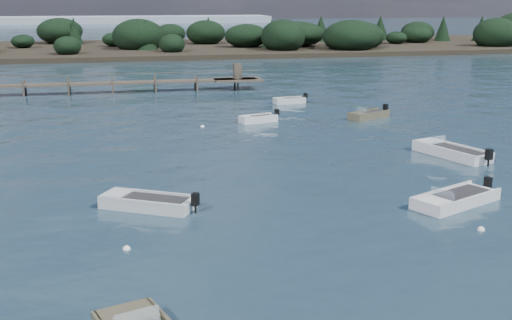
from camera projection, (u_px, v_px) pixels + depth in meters
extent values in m
plane|color=#182B38|center=(187.00, 77.00, 78.48)|extent=(400.00, 400.00, 0.00)
cube|color=silver|center=(456.00, 202.00, 30.26)|extent=(4.96, 3.53, 0.68)
cube|color=silver|center=(432.00, 201.00, 29.13)|extent=(1.67, 1.90, 0.14)
cube|color=#242426|center=(461.00, 194.00, 30.40)|extent=(3.46, 2.59, 0.12)
cube|color=silver|center=(471.00, 198.00, 29.53)|extent=(4.28, 2.05, 0.14)
cube|color=silver|center=(442.00, 190.00, 30.79)|extent=(4.28, 2.05, 0.14)
cube|color=black|center=(488.00, 182.00, 31.62)|extent=(0.38, 0.41, 0.53)
cylinder|color=black|center=(487.00, 191.00, 31.74)|extent=(0.13, 0.13, 0.53)
cube|color=silver|center=(443.00, 193.00, 29.51)|extent=(0.66, 1.21, 0.41)
cube|color=silver|center=(451.00, 155.00, 39.30)|extent=(3.22, 5.30, 0.78)
cube|color=silver|center=(429.00, 141.00, 40.77)|extent=(1.83, 1.63, 0.16)
cube|color=#242426|center=(457.00, 150.00, 38.88)|extent=(2.38, 3.67, 0.13)
cube|color=silver|center=(443.00, 149.00, 38.80)|extent=(1.74, 4.80, 0.16)
cube|color=silver|center=(461.00, 146.00, 39.58)|extent=(1.74, 4.80, 0.16)
cube|color=black|center=(489.00, 154.00, 36.87)|extent=(0.46, 0.42, 0.61)
cylinder|color=black|center=(488.00, 163.00, 37.00)|extent=(0.14, 0.14, 0.61)
cube|color=silver|center=(438.00, 140.00, 40.04)|extent=(1.21, 0.56, 0.46)
cube|color=silver|center=(148.00, 206.00, 29.71)|extent=(4.55, 3.58, 0.72)
cube|color=silver|center=(116.00, 194.00, 30.08)|extent=(1.64, 1.80, 0.14)
cube|color=#242426|center=(155.00, 199.00, 29.52)|extent=(3.20, 2.61, 0.12)
cube|color=silver|center=(140.00, 202.00, 28.90)|extent=(3.79, 2.27, 0.14)
cube|color=silver|center=(155.00, 192.00, 30.30)|extent=(3.79, 2.27, 0.14)
cube|color=black|center=(195.00, 199.00, 28.88)|extent=(0.42, 0.45, 0.56)
cylinder|color=black|center=(196.00, 210.00, 29.00)|extent=(0.14, 0.14, 0.56)
cube|color=#676145|center=(369.00, 117.00, 51.53)|extent=(3.87, 2.85, 0.73)
cube|color=#676145|center=(357.00, 114.00, 50.57)|extent=(1.33, 1.46, 0.15)
cube|color=#242426|center=(371.00, 113.00, 51.63)|extent=(2.70, 2.08, 0.12)
cube|color=#676145|center=(375.00, 113.00, 50.98)|extent=(3.32, 1.79, 0.15)
cube|color=#676145|center=(363.00, 111.00, 51.87)|extent=(3.32, 1.79, 0.15)
cube|color=black|center=(386.00, 108.00, 52.67)|extent=(0.42, 0.45, 0.57)
cylinder|color=black|center=(385.00, 114.00, 52.80)|extent=(0.14, 0.14, 0.57)
cube|color=silver|center=(362.00, 110.00, 50.87)|extent=(0.58, 0.92, 0.44)
cube|color=#676145|center=(128.00, 315.00, 18.61)|extent=(1.94, 1.64, 0.15)
cube|color=silver|center=(137.00, 318.00, 17.88)|extent=(1.31, 0.57, 0.45)
cube|color=silver|center=(258.00, 121.00, 50.02)|extent=(3.13, 1.89, 0.68)
cube|color=silver|center=(245.00, 117.00, 49.43)|extent=(0.95, 1.20, 0.14)
cube|color=#242426|center=(261.00, 117.00, 50.05)|extent=(2.16, 1.42, 0.12)
cube|color=silver|center=(261.00, 117.00, 49.47)|extent=(2.85, 0.87, 0.14)
cube|color=silver|center=(255.00, 115.00, 50.37)|extent=(2.85, 0.87, 0.14)
cube|color=black|center=(277.00, 113.00, 50.64)|extent=(0.35, 0.39, 0.54)
cylinder|color=black|center=(277.00, 118.00, 50.76)|extent=(0.12, 0.12, 0.54)
cube|color=silver|center=(289.00, 102.00, 58.83)|extent=(2.99, 1.54, 0.67)
cube|color=silver|center=(278.00, 99.00, 58.36)|extent=(0.83, 1.12, 0.13)
cube|color=#242426|center=(292.00, 99.00, 58.84)|extent=(2.05, 1.19, 0.11)
cube|color=silver|center=(292.00, 99.00, 58.27)|extent=(2.84, 0.53, 0.13)
cube|color=silver|center=(287.00, 97.00, 59.20)|extent=(2.84, 0.53, 0.13)
cube|color=black|center=(306.00, 96.00, 59.27)|extent=(0.31, 0.36, 0.52)
cylinder|color=black|center=(305.00, 101.00, 59.39)|extent=(0.11, 0.11, 0.52)
sphere|color=white|center=(481.00, 230.00, 26.90)|extent=(0.32, 0.32, 0.32)
sphere|color=white|center=(127.00, 249.00, 24.85)|extent=(0.32, 0.32, 0.32)
sphere|color=white|center=(203.00, 127.00, 48.19)|extent=(0.32, 0.32, 0.32)
cube|color=#4E4439|center=(238.00, 80.00, 67.71)|extent=(5.00, 3.20, 0.18)
cube|color=#4E4439|center=(237.00, 71.00, 67.49)|extent=(0.80, 0.80, 1.60)
cylinder|color=#4E4439|center=(24.00, 93.00, 62.56)|extent=(0.20, 0.20, 2.20)
cylinder|color=#4E4439|center=(26.00, 90.00, 64.18)|extent=(0.20, 0.20, 2.20)
cylinder|color=#4E4439|center=(69.00, 91.00, 63.45)|extent=(0.20, 0.20, 2.20)
cylinder|color=#4E4439|center=(70.00, 89.00, 65.07)|extent=(0.20, 0.20, 2.20)
cylinder|color=#4E4439|center=(113.00, 90.00, 64.35)|extent=(0.20, 0.20, 2.20)
cylinder|color=#4E4439|center=(113.00, 88.00, 65.97)|extent=(0.20, 0.20, 2.20)
cylinder|color=#4E4439|center=(156.00, 89.00, 65.24)|extent=(0.20, 0.20, 2.20)
cylinder|color=#4E4439|center=(155.00, 87.00, 66.86)|extent=(0.20, 0.20, 2.20)
cylinder|color=#4E4439|center=(197.00, 88.00, 66.13)|extent=(0.20, 0.20, 2.20)
cylinder|color=#4E4439|center=(195.00, 85.00, 67.75)|extent=(0.20, 0.20, 2.20)
cylinder|color=#4E4439|center=(238.00, 86.00, 67.03)|extent=(0.20, 0.20, 2.20)
cylinder|color=#4E4439|center=(235.00, 84.00, 68.64)|extent=(0.20, 0.20, 2.20)
cube|color=black|center=(295.00, 48.00, 121.55)|extent=(190.00, 40.00, 1.60)
ellipsoid|color=black|center=(295.00, 33.00, 120.86)|extent=(180.50, 36.00, 4.40)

